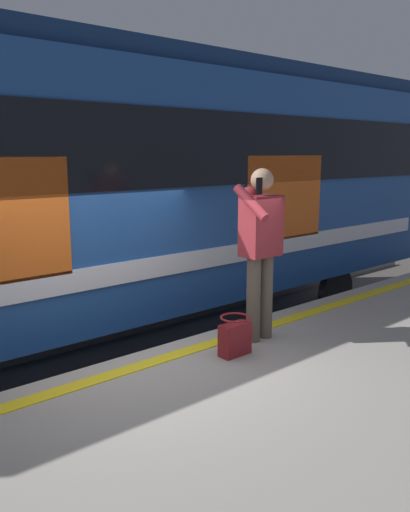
% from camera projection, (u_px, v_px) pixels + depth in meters
% --- Properties ---
extents(ground_plane, '(24.94, 24.94, 0.00)m').
position_uv_depth(ground_plane, '(144.00, 452.00, 5.22)').
color(ground_plane, '#4C4742').
extents(safety_line, '(15.18, 0.16, 0.01)m').
position_uv_depth(safety_line, '(160.00, 360.00, 4.79)').
color(safety_line, yellow).
rests_on(safety_line, platform).
extents(track_rail_near, '(20.13, 0.08, 0.16)m').
position_uv_depth(track_rail_near, '(69.00, 391.00, 6.39)').
color(track_rail_near, slate).
rests_on(track_rail_near, ground).
extents(track_rail_far, '(20.13, 0.08, 0.16)m').
position_uv_depth(track_rail_far, '(23.00, 357.00, 7.45)').
color(track_rail_far, slate).
rests_on(track_rail_far, ground).
extents(train_carriage, '(11.67, 2.88, 4.03)m').
position_uv_depth(train_carriage, '(105.00, 181.00, 7.10)').
color(train_carriage, '#1E478C').
rests_on(train_carriage, ground).
extents(passenger, '(0.57, 0.55, 1.72)m').
position_uv_depth(passenger, '(260.00, 240.00, 5.16)').
color(passenger, brown).
rests_on(passenger, platform).
extents(handbag, '(0.31, 0.28, 0.38)m').
position_uv_depth(handbag, '(235.00, 337.00, 4.89)').
color(handbag, maroon).
rests_on(handbag, platform).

